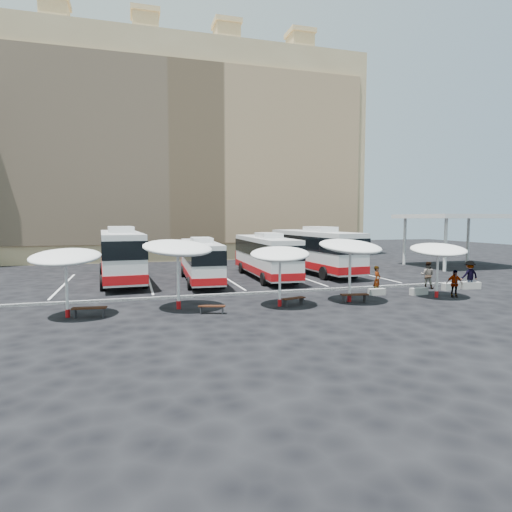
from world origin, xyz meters
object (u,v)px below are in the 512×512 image
object	(u,v)px
bus_2	(265,255)
bus_3	(314,249)
bus_1	(201,259)
sunshade_1	(178,248)
wood_bench_0	(89,310)
conc_bench_1	(419,291)
passenger_1	(428,275)
wood_bench_1	(212,307)
bus_0	(121,253)
passenger_3	(470,275)
wood_bench_3	(354,296)
sunshade_4	(438,250)
sunshade_3	(350,247)
sunshade_2	(280,254)
wood_bench_2	(294,299)
conc_bench_2	(451,286)
conc_bench_0	(377,292)
passenger_2	(454,284)
sunshade_0	(65,257)
conc_bench_3	(471,285)
passenger_0	(377,280)

from	to	relation	value
bus_2	bus_3	size ratio (longest dim) A/B	0.89
bus_1	sunshade_1	bearing A→B (deg)	-102.91
wood_bench_0	conc_bench_1	bearing A→B (deg)	2.30
passenger_1	wood_bench_1	bearing A→B (deg)	58.58
bus_0	passenger_3	distance (m)	25.20
bus_1	wood_bench_3	distance (m)	12.67
passenger_1	passenger_3	world-z (taller)	passenger_3
sunshade_4	wood_bench_1	size ratio (longest dim) A/B	3.04
sunshade_3	wood_bench_0	world-z (taller)	sunshade_3
sunshade_2	wood_bench_2	bearing A→B (deg)	2.53
wood_bench_0	wood_bench_3	bearing A→B (deg)	-0.89
bus_2	conc_bench_2	world-z (taller)	bus_2
bus_1	sunshade_4	distance (m)	16.49
conc_bench_0	conc_bench_2	xyz separation A→B (m)	(5.80, 0.29, 0.03)
bus_0	conc_bench_1	size ratio (longest dim) A/B	11.36
bus_1	passenger_1	distance (m)	16.26
sunshade_3	wood_bench_3	xyz separation A→B (m)	(0.20, -0.23, -2.80)
sunshade_4	conc_bench_2	size ratio (longest dim) A/B	3.44
conc_bench_1	sunshade_2	bearing A→B (deg)	-174.72
bus_3	sunshade_2	distance (m)	14.99
bus_0	bus_1	xyz separation A→B (m)	(5.78, -2.28, -0.41)
conc_bench_1	passenger_2	xyz separation A→B (m)	(1.53, -1.31, 0.61)
conc_bench_2	passenger_1	world-z (taller)	passenger_1
sunshade_0	conc_bench_1	xyz separation A→B (m)	(20.30, 0.47, -2.70)
conc_bench_1	bus_1	bearing A→B (deg)	142.76
wood_bench_0	passenger_1	bearing A→B (deg)	7.17
sunshade_2	bus_1	bearing A→B (deg)	104.91
sunshade_0	conc_bench_3	size ratio (longest dim) A/B	3.03
wood_bench_3	conc_bench_1	world-z (taller)	wood_bench_3
wood_bench_0	passenger_0	size ratio (longest dim) A/B	0.93
passenger_3	passenger_1	bearing A→B (deg)	-17.80
sunshade_3	sunshade_4	bearing A→B (deg)	-2.84
sunshade_2	wood_bench_1	distance (m)	4.70
bus_3	wood_bench_3	size ratio (longest dim) A/B	8.13
wood_bench_2	passenger_1	size ratio (longest dim) A/B	0.78
sunshade_4	bus_1	bearing A→B (deg)	140.82
wood_bench_0	sunshade_4	bearing A→B (deg)	-0.81
bus_2	sunshade_1	world-z (taller)	sunshade_1
sunshade_4	passenger_0	world-z (taller)	sunshade_4
sunshade_2	passenger_0	distance (m)	7.81
sunshade_0	wood_bench_0	bearing A→B (deg)	-16.50
conc_bench_3	passenger_0	bearing A→B (deg)	178.82
wood_bench_1	conc_bench_3	bearing A→B (deg)	8.14
wood_bench_0	bus_2	bearing A→B (deg)	41.15
sunshade_0	passenger_0	world-z (taller)	sunshade_0
conc_bench_1	sunshade_3	bearing A→B (deg)	-171.69
sunshade_0	passenger_2	world-z (taller)	sunshade_0
passenger_3	conc_bench_3	bearing A→B (deg)	-179.94
sunshade_4	passenger_2	bearing A→B (deg)	-13.38
bus_3	sunshade_0	bearing A→B (deg)	-149.93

